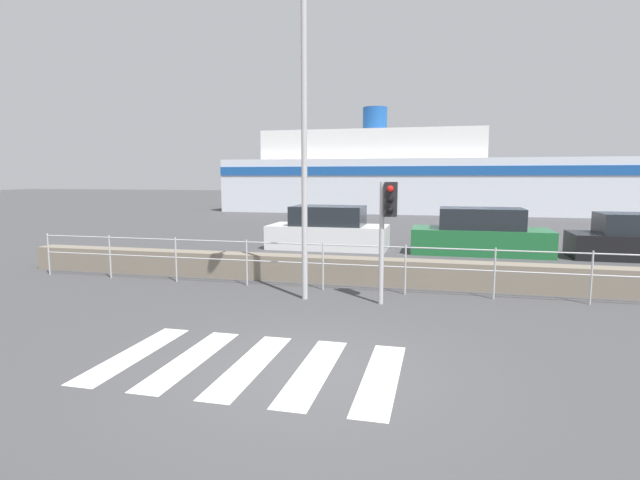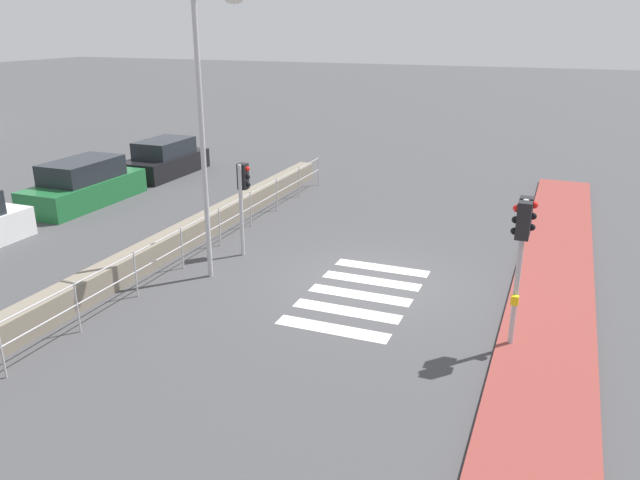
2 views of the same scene
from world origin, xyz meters
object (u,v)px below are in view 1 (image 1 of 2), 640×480
object	(u,v)px
parked_car_black	(639,240)
parked_car_white	(328,230)
traffic_light_far	(387,215)
parked_car_green	(480,234)
streetlamp	(301,101)
ferry_boat	(410,177)

from	to	relation	value
parked_car_black	parked_car_white	bearing A→B (deg)	180.00
traffic_light_far	parked_car_green	distance (m)	7.88
traffic_light_far	parked_car_black	bearing A→B (deg)	46.51
traffic_light_far	parked_car_green	xyz separation A→B (m)	(2.32, 7.44, -1.16)
parked_car_green	parked_car_black	size ratio (longest dim) A/B	1.12
parked_car_green	traffic_light_far	bearing A→B (deg)	-107.33
streetlamp	parked_car_black	xyz separation A→B (m)	(8.78, 7.61, -3.43)
ferry_boat	parked_car_white	size ratio (longest dim) A/B	6.64
streetlamp	parked_car_white	size ratio (longest dim) A/B	1.55
streetlamp	parked_car_black	world-z (taller)	streetlamp
ferry_boat	parked_car_black	size ratio (longest dim) A/B	7.04
streetlamp	parked_car_black	size ratio (longest dim) A/B	1.65
traffic_light_far	streetlamp	bearing A→B (deg)	-174.25
parked_car_black	streetlamp	bearing A→B (deg)	-139.07
traffic_light_far	parked_car_green	bearing A→B (deg)	72.67
streetlamp	parked_car_green	bearing A→B (deg)	62.03
ferry_boat	parked_car_white	xyz separation A→B (m)	(-1.60, -20.45, -1.84)
ferry_boat	parked_car_green	bearing A→B (deg)	-79.97
traffic_light_far	ferry_boat	bearing A→B (deg)	92.66
traffic_light_far	ferry_boat	xyz separation A→B (m)	(-1.30, 27.89, 0.68)
traffic_light_far	parked_car_green	size ratio (longest dim) A/B	0.55
traffic_light_far	parked_car_black	size ratio (longest dim) A/B	0.62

